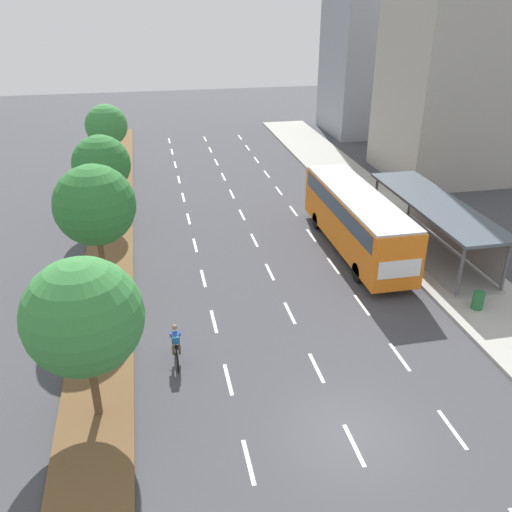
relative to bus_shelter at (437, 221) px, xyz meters
name	(u,v)px	position (x,y,z in m)	size (l,w,h in m)	color
ground_plane	(349,435)	(-9.53, -12.36, -1.87)	(140.00, 140.00, 0.00)	#424247
median_strip	(112,224)	(-17.83, 7.64, -1.81)	(2.60, 52.00, 0.12)	brown
sidewalk_right	(375,204)	(-0.28, 7.64, -1.79)	(4.50, 52.00, 0.15)	#ADAAA3
lane_divider_left	(192,231)	(-13.03, 5.65, -1.86)	(0.14, 47.01, 0.01)	white
lane_divider_center	(248,227)	(-9.53, 5.65, -1.86)	(0.14, 47.01, 0.01)	white
lane_divider_right	(302,222)	(-6.03, 5.65, -1.86)	(0.14, 47.01, 0.01)	white
bus_shelter	(437,221)	(0.00, 0.00, 0.00)	(2.90, 10.95, 2.86)	gray
bus	(356,216)	(-4.28, 1.14, 0.20)	(2.54, 11.29, 3.37)	orange
cyclist	(176,346)	(-14.84, -7.29, -1.08)	(0.46, 1.82, 1.71)	black
median_tree_nearest	(83,317)	(-17.73, -9.70, 2.15)	(3.87, 3.87, 5.84)	brown
median_tree_second	(95,205)	(-17.82, -0.99, 2.67)	(3.72, 3.72, 6.29)	brown
median_tree_third	(101,164)	(-18.02, 7.73, 2.05)	(3.47, 3.47, 5.54)	brown
median_tree_fourth	(106,126)	(-18.04, 16.44, 2.42)	(3.07, 3.07, 5.72)	brown
trash_bin	(478,300)	(-1.08, -6.17, -1.29)	(0.52, 0.52, 0.85)	#286B38
building_near_right	(475,1)	(8.32, 13.26, 10.72)	(10.43, 8.78, 25.18)	#A39E93
building_mid_right	(364,27)	(6.25, 28.25, 8.19)	(6.22, 8.19, 20.11)	#8E939E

